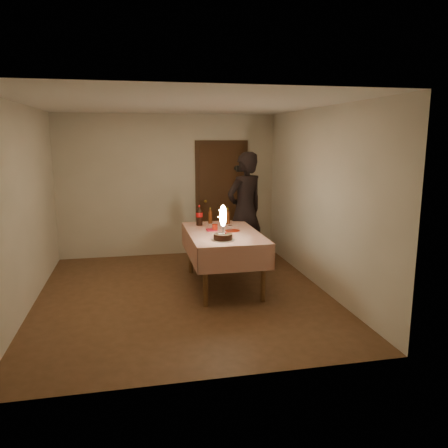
% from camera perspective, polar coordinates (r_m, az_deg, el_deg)
% --- Properties ---
extents(ground, '(4.00, 4.50, 0.01)m').
position_cam_1_polar(ground, '(6.26, -5.27, -9.15)').
color(ground, brown).
rests_on(ground, ground).
extents(room_shell, '(4.04, 4.54, 2.62)m').
position_cam_1_polar(room_shell, '(5.97, -5.31, 6.19)').
color(room_shell, beige).
rests_on(room_shell, ground).
extents(dining_table, '(1.02, 1.72, 0.82)m').
position_cam_1_polar(dining_table, '(6.38, -0.09, -2.01)').
color(dining_table, brown).
rests_on(dining_table, ground).
extents(birthday_cake, '(0.31, 0.31, 0.48)m').
position_cam_1_polar(birthday_cake, '(5.84, -0.13, -0.85)').
color(birthday_cake, white).
rests_on(birthday_cake, dining_table).
extents(red_plate, '(0.22, 0.22, 0.01)m').
position_cam_1_polar(red_plate, '(6.44, 1.11, -0.87)').
color(red_plate, '#A51F0B').
rests_on(red_plate, dining_table).
extents(red_cup, '(0.08, 0.08, 0.10)m').
position_cam_1_polar(red_cup, '(6.43, -1.19, -0.46)').
color(red_cup, '#A61C0B').
rests_on(red_cup, dining_table).
extents(clear_cup, '(0.07, 0.07, 0.09)m').
position_cam_1_polar(clear_cup, '(6.40, 0.78, -0.57)').
color(clear_cup, silver).
rests_on(clear_cup, dining_table).
extents(napkin_stack, '(0.15, 0.15, 0.02)m').
position_cam_1_polar(napkin_stack, '(6.46, -1.61, -0.77)').
color(napkin_stack, red).
rests_on(napkin_stack, dining_table).
extents(cola_bottle, '(0.10, 0.10, 0.32)m').
position_cam_1_polar(cola_bottle, '(6.83, -3.25, 1.09)').
color(cola_bottle, black).
rests_on(cola_bottle, dining_table).
extents(amber_bottle_left, '(0.06, 0.06, 0.25)m').
position_cam_1_polar(amber_bottle_left, '(6.98, -1.80, 1.04)').
color(amber_bottle_left, '#53250E').
rests_on(amber_bottle_left, dining_table).
extents(amber_bottle_right, '(0.06, 0.06, 0.25)m').
position_cam_1_polar(amber_bottle_right, '(6.96, 0.49, 1.01)').
color(amber_bottle_right, '#53250E').
rests_on(amber_bottle_right, dining_table).
extents(photographer, '(0.84, 0.73, 1.95)m').
position_cam_1_polar(photographer, '(7.32, 2.75, 1.79)').
color(photographer, black).
rests_on(photographer, ground).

